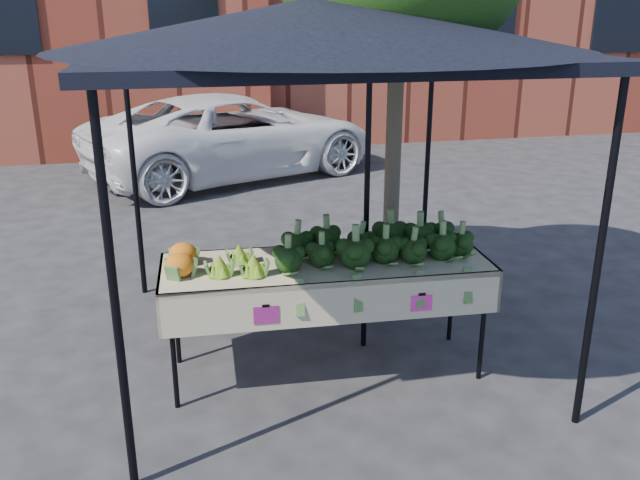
{
  "coord_description": "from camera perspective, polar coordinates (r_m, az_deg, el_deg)",
  "views": [
    {
      "loc": [
        -0.9,
        -4.59,
        2.66
      ],
      "look_at": [
        0.16,
        0.07,
        1.0
      ],
      "focal_mm": 37.68,
      "sensor_mm": 36.0,
      "label": 1
    }
  ],
  "objects": [
    {
      "name": "street_tree",
      "position": [
        5.6,
        6.39,
        11.41
      ],
      "size": [
        1.95,
        1.95,
        3.84
      ],
      "primitive_type": null,
      "color": "#1E4C14",
      "rests_on": "ground"
    },
    {
      "name": "broccoli_heap",
      "position": [
        4.98,
        4.49,
        0.07
      ],
      "size": [
        1.55,
        0.58,
        0.28
      ],
      "primitive_type": "ellipsoid",
      "color": "black",
      "rests_on": "table"
    },
    {
      "name": "romanesco_cluster",
      "position": [
        4.76,
        -7.26,
        -1.34
      ],
      "size": [
        0.44,
        0.48,
        0.21
      ],
      "primitive_type": "ellipsoid",
      "color": "#7DA424",
      "rests_on": "table"
    },
    {
      "name": "table",
      "position": [
        5.09,
        0.5,
        -6.58
      ],
      "size": [
        2.44,
        0.91,
        0.9
      ],
      "color": "beige",
      "rests_on": "ground"
    },
    {
      "name": "vehicle",
      "position": [
        11.06,
        -7.66,
        17.78
      ],
      "size": [
        2.1,
        2.58,
        4.86
      ],
      "primitive_type": "imported",
      "rotation": [
        0.0,
        0.0,
        1.96
      ],
      "color": "white",
      "rests_on": "ground"
    },
    {
      "name": "canopy",
      "position": [
        5.16,
        0.03,
        4.67
      ],
      "size": [
        3.16,
        3.16,
        2.74
      ],
      "primitive_type": null,
      "color": "black",
      "rests_on": "ground"
    },
    {
      "name": "cauliflower_pair",
      "position": [
        4.83,
        -11.72,
        -1.45
      ],
      "size": [
        0.24,
        0.44,
        0.19
      ],
      "primitive_type": "ellipsoid",
      "color": "orange",
      "rests_on": "table"
    },
    {
      "name": "ground",
      "position": [
        5.38,
        -1.49,
        -10.47
      ],
      "size": [
        90.0,
        90.0,
        0.0
      ],
      "primitive_type": "plane",
      "color": "#242426"
    }
  ]
}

